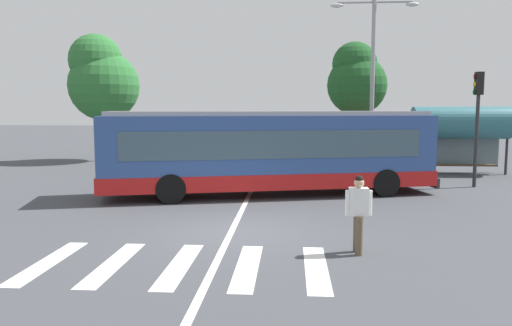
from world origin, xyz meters
TOP-DOWN VIEW (x-y plane):
  - ground_plane at (0.00, 0.00)m, footprint 160.00×160.00m
  - city_transit_bus at (0.65, 5.56)m, footprint 12.36×5.43m
  - pedestrian_crossing_street at (2.91, -1.70)m, footprint 0.58×0.43m
  - parked_car_black at (-2.82, 16.68)m, footprint 1.92×4.52m
  - parked_car_teal at (-0.18, 16.78)m, footprint 1.96×4.54m
  - parked_car_white at (2.61, 16.80)m, footprint 1.93×4.53m
  - parked_car_red at (5.08, 16.58)m, footprint 2.06×4.59m
  - traffic_light_far_corner at (8.84, 7.88)m, footprint 0.33×0.32m
  - bus_stop_shelter at (9.55, 11.89)m, footprint 4.53×1.54m
  - twin_arm_street_lamp at (5.26, 11.47)m, footprint 4.05×0.32m
  - background_tree_left at (-9.88, 16.57)m, footprint 4.18×4.18m
  - background_tree_right at (5.36, 18.10)m, footprint 3.61×3.61m
  - crosswalk_painted_stripes at (-0.78, -2.78)m, footprint 5.93×2.93m
  - lane_center_line at (-0.07, 2.00)m, footprint 0.16×24.00m

SIDE VIEW (x-z plane):
  - ground_plane at x=0.00m, z-range 0.00..0.00m
  - lane_center_line at x=-0.07m, z-range 0.00..0.01m
  - crosswalk_painted_stripes at x=-0.78m, z-range 0.00..0.01m
  - parked_car_black at x=-2.82m, z-range 0.09..1.44m
  - parked_car_teal at x=-0.18m, z-range 0.09..1.44m
  - parked_car_white at x=2.61m, z-range 0.09..1.44m
  - parked_car_red at x=5.08m, z-range 0.09..1.44m
  - pedestrian_crossing_street at x=2.91m, z-range 0.11..1.83m
  - city_transit_bus at x=0.65m, z-range 0.06..3.12m
  - bus_stop_shelter at x=9.55m, z-range 0.79..4.04m
  - traffic_light_far_corner at x=8.84m, z-range 0.79..5.39m
  - background_tree_right at x=5.36m, z-range 1.33..8.52m
  - background_tree_left at x=-9.88m, z-range 1.17..8.73m
  - twin_arm_street_lamp at x=5.26m, z-range 0.98..9.21m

